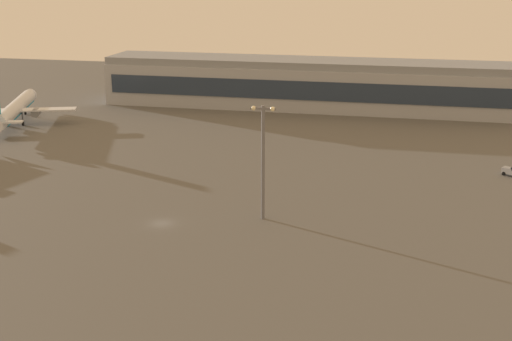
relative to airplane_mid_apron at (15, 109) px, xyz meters
The scene contains 5 objects.
ground_plane 101.47m from the airplane_mid_apron, 43.79° to the right, with size 416.00×416.00×0.00m, color #56544F.
terminal_building 94.71m from the airplane_mid_apron, 28.61° to the left, with size 138.00×22.40×16.40m.
airplane_mid_apron is the anchor object (origin of this frame).
cargo_loader 143.85m from the airplane_mid_apron, ahead, with size 4.55×3.84×2.25m.
apron_light_central 111.54m from the airplane_mid_apron, 34.77° to the right, with size 4.80×0.90×22.24m.
Camera 1 is at (44.25, -114.86, 47.12)m, focal length 48.17 mm.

